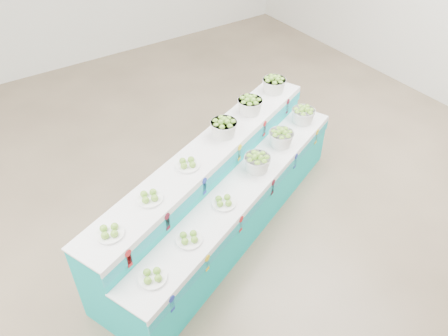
{
  "coord_description": "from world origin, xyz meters",
  "views": [
    {
      "loc": [
        -1.66,
        -3.14,
        3.99
      ],
      "look_at": [
        0.42,
        -0.05,
        0.87
      ],
      "focal_mm": 35.87,
      "sensor_mm": 36.0,
      "label": 1
    }
  ],
  "objects_px": {
    "basket_lower_left": "(257,162)",
    "basket_upper_right": "(274,84)",
    "display_stand": "(224,192)",
    "plate_upper_mid": "(149,196)"
  },
  "relations": [
    {
      "from": "basket_lower_left",
      "to": "display_stand",
      "type": "bearing_deg",
      "value": 168.46
    },
    {
      "from": "basket_lower_left",
      "to": "basket_upper_right",
      "type": "relative_size",
      "value": 1.0
    },
    {
      "from": "basket_lower_left",
      "to": "basket_upper_right",
      "type": "xyz_separation_m",
      "value": [
        0.9,
        0.86,
        0.3
      ]
    },
    {
      "from": "basket_lower_left",
      "to": "plate_upper_mid",
      "type": "relative_size",
      "value": 1.18
    },
    {
      "from": "display_stand",
      "to": "plate_upper_mid",
      "type": "bearing_deg",
      "value": 166.49
    },
    {
      "from": "display_stand",
      "to": "basket_lower_left",
      "type": "xyz_separation_m",
      "value": [
        0.4,
        -0.08,
        0.32
      ]
    },
    {
      "from": "basket_lower_left",
      "to": "basket_upper_right",
      "type": "bearing_deg",
      "value": 43.56
    },
    {
      "from": "plate_upper_mid",
      "to": "basket_upper_right",
      "type": "height_order",
      "value": "basket_upper_right"
    },
    {
      "from": "display_stand",
      "to": "basket_upper_right",
      "type": "xyz_separation_m",
      "value": [
        1.3,
        0.78,
        0.62
      ]
    },
    {
      "from": "plate_upper_mid",
      "to": "basket_lower_left",
      "type": "bearing_deg",
      "value": 2.9
    }
  ]
}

